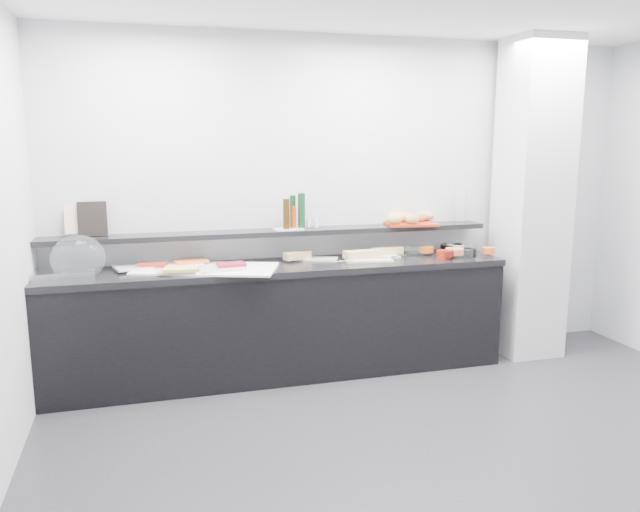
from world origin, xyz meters
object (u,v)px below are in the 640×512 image
object	(u,v)px
condiment_tray	(288,229)
sandwich_plate_mid	(369,260)
cloche_base	(65,273)
framed_print	(92,219)
carafe	(460,205)
bread_tray	(411,224)

from	to	relation	value
condiment_tray	sandwich_plate_mid	bearing A→B (deg)	-24.20
cloche_base	framed_print	bearing A→B (deg)	44.06
carafe	sandwich_plate_mid	bearing A→B (deg)	-165.21
framed_print	cloche_base	bearing A→B (deg)	-139.01
framed_print	carafe	xyz separation A→B (m)	(3.04, -0.04, 0.02)
condiment_tray	framed_print	bearing A→B (deg)	172.27
condiment_tray	bread_tray	xyz separation A→B (m)	(1.07, -0.01, 0.00)
bread_tray	carafe	bearing A→B (deg)	11.99
framed_print	condiment_tray	xyz separation A→B (m)	(1.49, -0.07, -0.12)
cloche_base	condiment_tray	distance (m)	1.71
sandwich_plate_mid	carafe	xyz separation A→B (m)	(0.94, 0.25, 0.39)
framed_print	bread_tray	distance (m)	2.56
cloche_base	carafe	bearing A→B (deg)	2.45
cloche_base	condiment_tray	size ratio (longest dim) A/B	1.86
cloche_base	condiment_tray	bearing A→B (deg)	3.86
cloche_base	framed_print	distance (m)	0.45
cloche_base	carafe	xyz separation A→B (m)	(3.23, 0.16, 0.38)
cloche_base	sandwich_plate_mid	world-z (taller)	cloche_base
bread_tray	carafe	size ratio (longest dim) A/B	1.38
cloche_base	carafe	distance (m)	3.26
condiment_tray	bread_tray	world-z (taller)	bread_tray
sandwich_plate_mid	condiment_tray	size ratio (longest dim) A/B	1.65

